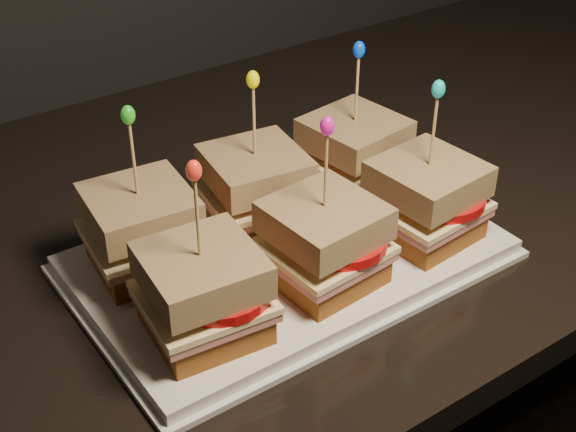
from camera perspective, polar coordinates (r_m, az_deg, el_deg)
cabinet at (r=1.28m, az=6.99°, el=-13.54°), size 2.37×0.63×0.88m
granite_slab at (r=0.99m, az=8.77°, el=4.60°), size 2.41×0.67×0.03m
platter at (r=0.76m, az=0.00°, el=-2.89°), size 0.38×0.24×0.02m
platter_rim at (r=0.76m, az=0.00°, el=-3.25°), size 0.39×0.25×0.01m
sandwich_0_bread_bot at (r=0.74m, az=-10.12°, el=-2.69°), size 0.09×0.09×0.02m
sandwich_0_ham at (r=0.73m, az=-10.24°, el=-1.68°), size 0.10×0.10×0.01m
sandwich_0_cheese at (r=0.72m, az=-10.30°, el=-1.23°), size 0.11×0.10×0.01m
sandwich_0_tomato at (r=0.72m, az=-9.29°, el=-0.65°), size 0.09×0.09×0.01m
sandwich_0_bread_top at (r=0.71m, az=-10.52°, el=0.56°), size 0.10×0.10×0.03m
sandwich_0_pick at (r=0.69m, az=-10.90°, el=3.70°), size 0.00×0.00×0.09m
sandwich_0_frill at (r=0.66m, az=-11.31°, el=7.06°), size 0.01×0.01×0.02m
sandwich_1_bread_bot at (r=0.78m, az=-2.26°, el=0.27°), size 0.10×0.10×0.02m
sandwich_1_ham at (r=0.77m, az=-2.29°, el=1.26°), size 0.11×0.10×0.01m
sandwich_1_cheese at (r=0.77m, az=-2.30°, el=1.70°), size 0.11×0.11×0.01m
sandwich_1_tomato at (r=0.77m, az=-1.32°, el=2.25°), size 0.09×0.09×0.01m
sandwich_1_bread_top at (r=0.76m, az=-2.35°, el=3.43°), size 0.10×0.10×0.03m
sandwich_1_pick at (r=0.73m, az=-2.43°, el=6.46°), size 0.00×0.00×0.09m
sandwich_1_frill at (r=0.71m, az=-2.51°, el=9.67°), size 0.01×0.01×0.02m
sandwich_2_bread_bot at (r=0.84m, az=4.60°, el=2.86°), size 0.10×0.10×0.02m
sandwich_2_ham at (r=0.83m, az=4.65°, el=3.80°), size 0.11×0.10×0.01m
sandwich_2_cheese at (r=0.83m, az=4.67°, el=4.22°), size 0.11×0.11×0.01m
sandwich_2_tomato at (r=0.83m, az=5.60°, el=4.73°), size 0.09×0.09×0.01m
sandwich_2_bread_top at (r=0.82m, az=4.76°, el=5.86°), size 0.10×0.10×0.03m
sandwich_2_pick at (r=0.80m, az=4.91°, el=8.71°), size 0.00×0.00×0.09m
sandwich_2_frill at (r=0.78m, az=5.07°, el=11.71°), size 0.01×0.01×0.02m
sandwich_3_bread_bot at (r=0.66m, az=-5.92°, el=-7.29°), size 0.09×0.09×0.02m
sandwich_3_ham at (r=0.65m, az=-6.00°, el=-6.22°), size 0.10×0.10×0.01m
sandwich_3_cheese at (r=0.65m, az=-6.04°, el=-5.75°), size 0.11×0.10×0.01m
sandwich_3_tomato at (r=0.64m, az=-4.88°, el=-5.13°), size 0.09×0.09×0.01m
sandwich_3_bread_top at (r=0.63m, az=-6.18°, el=-3.85°), size 0.10×0.10×0.03m
sandwich_3_pick at (r=0.60m, az=-6.44°, el=-0.46°), size 0.00×0.00×0.09m
sandwich_3_frill at (r=0.58m, az=-6.72°, el=3.23°), size 0.01×0.01×0.02m
sandwich_4_bread_bot at (r=0.71m, az=2.50°, el=-3.66°), size 0.09×0.09×0.02m
sandwich_4_ham at (r=0.70m, az=2.53°, el=-2.62°), size 0.10×0.10×0.01m
sandwich_4_cheese at (r=0.70m, az=2.54°, el=-2.16°), size 0.10×0.10×0.01m
sandwich_4_tomato at (r=0.69m, az=3.65°, el=-1.56°), size 0.09×0.09×0.01m
sandwich_4_bread_top at (r=0.68m, az=2.60°, el=-0.33°), size 0.09×0.09×0.03m
sandwich_4_pick at (r=0.66m, az=2.70°, el=2.92°), size 0.00×0.00×0.09m
sandwich_4_frill at (r=0.64m, az=2.81°, el=6.41°), size 0.01×0.01×0.02m
sandwich_5_bread_bot at (r=0.78m, az=9.59°, el=-0.52°), size 0.09×0.09×0.02m
sandwich_5_ham at (r=0.77m, az=9.70°, el=0.47°), size 0.10×0.10×0.01m
sandwich_5_cheese at (r=0.76m, az=9.75°, el=0.91°), size 0.10×0.10×0.01m
sandwich_5_tomato at (r=0.76m, az=10.76°, el=1.45°), size 0.09×0.09×0.01m
sandwich_5_bread_top at (r=0.75m, az=9.94°, el=2.63°), size 0.10×0.10×0.03m
sandwich_5_pick at (r=0.73m, az=10.28°, el=5.66°), size 0.00×0.00×0.09m
sandwich_5_frill at (r=0.71m, az=10.65°, el=8.87°), size 0.01×0.01×0.02m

